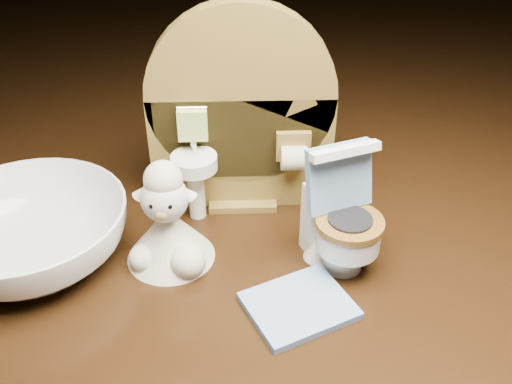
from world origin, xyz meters
TOP-DOWN VIEW (x-y plane):
  - backdrop_panel at (-0.00, 0.06)m, footprint 0.13×0.05m
  - toy_toilet at (0.06, -0.00)m, footprint 0.05×0.06m
  - bath_mat at (0.03, -0.05)m, footprint 0.07×0.07m
  - toilet_brush at (0.05, -0.00)m, footprint 0.02×0.02m
  - plush_lamb at (-0.05, -0.00)m, footprint 0.06×0.06m
  - ceramic_bowl at (-0.14, 0.00)m, footprint 0.16×0.16m

SIDE VIEW (x-z plane):
  - bath_mat at x=0.03m, z-range 0.00..0.00m
  - toilet_brush at x=0.05m, z-range -0.01..0.04m
  - ceramic_bowl at x=-0.14m, z-range 0.00..0.04m
  - plush_lamb at x=-0.05m, z-range -0.01..0.06m
  - toy_toilet at x=0.06m, z-range -0.01..0.07m
  - backdrop_panel at x=0.00m, z-range -0.01..0.14m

